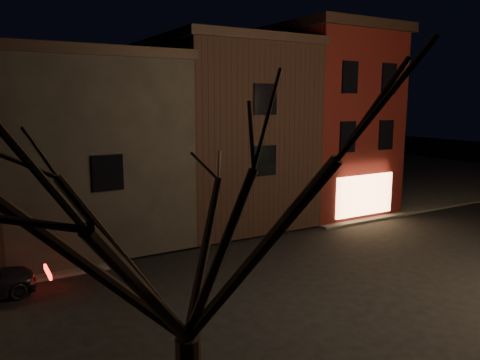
# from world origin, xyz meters

# --- Properties ---
(ground) EXTENTS (120.00, 120.00, 0.00)m
(ground) POSITION_xyz_m (0.00, 0.00, 0.00)
(ground) COLOR black
(ground) RESTS_ON ground
(sidewalk_far_right) EXTENTS (30.00, 30.00, 0.12)m
(sidewalk_far_right) POSITION_xyz_m (20.00, 20.00, 0.06)
(sidewalk_far_right) COLOR #2D2B28
(sidewalk_far_right) RESTS_ON ground
(corner_building) EXTENTS (6.50, 8.50, 10.50)m
(corner_building) POSITION_xyz_m (8.00, 9.47, 5.40)
(corner_building) COLOR #4D100D
(corner_building) RESTS_ON ground
(row_building_a) EXTENTS (7.30, 10.30, 9.40)m
(row_building_a) POSITION_xyz_m (1.50, 10.50, 4.83)
(row_building_a) COLOR black
(row_building_a) RESTS_ON ground
(row_building_b) EXTENTS (7.80, 10.30, 8.40)m
(row_building_b) POSITION_xyz_m (-5.75, 10.50, 4.33)
(row_building_b) COLOR black
(row_building_b) RESTS_ON ground
(bare_tree_left) EXTENTS (5.60, 5.60, 7.50)m
(bare_tree_left) POSITION_xyz_m (-8.00, -7.00, 5.43)
(bare_tree_left) COLOR black
(bare_tree_left) RESTS_ON sidewalk_near_left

